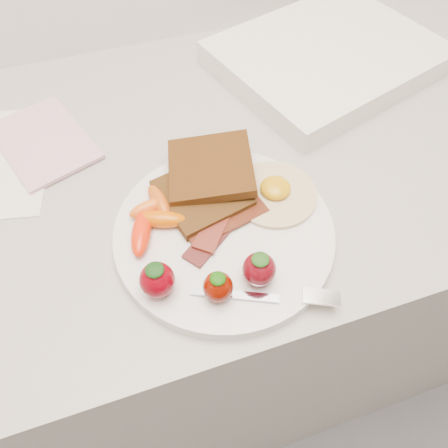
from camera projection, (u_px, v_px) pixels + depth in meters
name	position (u px, v px, depth m)	size (l,w,h in m)	color
counter	(201.00, 295.00, 0.99)	(2.00, 0.60, 0.90)	gray
plate	(224.00, 233.00, 0.54)	(0.27, 0.27, 0.02)	silver
toast_lower	(202.00, 195.00, 0.55)	(0.10, 0.10, 0.01)	#33190C
toast_upper	(211.00, 168.00, 0.56)	(0.11, 0.11, 0.01)	black
fried_egg	(275.00, 192.00, 0.56)	(0.11, 0.11, 0.02)	#F9E6CA
bacon_strips	(221.00, 223.00, 0.53)	(0.12, 0.11, 0.01)	black
baby_carrots	(152.00, 217.00, 0.53)	(0.08, 0.10, 0.02)	orange
strawberries	(209.00, 277.00, 0.47)	(0.15, 0.06, 0.05)	#70000B
fork	(274.00, 296.00, 0.48)	(0.16, 0.07, 0.00)	silver
notepad	(44.00, 141.00, 0.64)	(0.11, 0.16, 0.01)	#D49BAB
appliance	(327.00, 57.00, 0.73)	(0.34, 0.27, 0.04)	white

